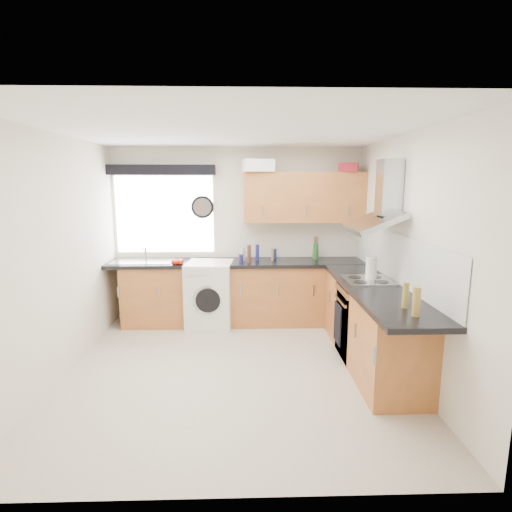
{
  "coord_description": "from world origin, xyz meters",
  "views": [
    {
      "loc": [
        0.11,
        -4.05,
        2.0
      ],
      "look_at": [
        0.25,
        0.85,
        1.1
      ],
      "focal_mm": 28.0,
      "sensor_mm": 36.0,
      "label": 1
    }
  ],
  "objects_px": {
    "oven": "(366,322)",
    "extractor_hood": "(381,204)",
    "upper_cabinets": "(304,197)",
    "washing_machine": "(210,294)"
  },
  "relations": [
    {
      "from": "oven",
      "to": "extractor_hood",
      "type": "height_order",
      "value": "extractor_hood"
    },
    {
      "from": "oven",
      "to": "upper_cabinets",
      "type": "bearing_deg",
      "value": 112.54
    },
    {
      "from": "upper_cabinets",
      "to": "extractor_hood",
      "type": "bearing_deg",
      "value": -63.87
    },
    {
      "from": "washing_machine",
      "to": "upper_cabinets",
      "type": "bearing_deg",
      "value": 14.53
    },
    {
      "from": "extractor_hood",
      "to": "washing_machine",
      "type": "relative_size",
      "value": 0.85
    },
    {
      "from": "extractor_hood",
      "to": "washing_machine",
      "type": "distance_m",
      "value": 2.62
    },
    {
      "from": "oven",
      "to": "washing_machine",
      "type": "xyz_separation_m",
      "value": [
        -1.88,
        1.1,
        0.03
      ]
    },
    {
      "from": "washing_machine",
      "to": "oven",
      "type": "bearing_deg",
      "value": -25.32
    },
    {
      "from": "oven",
      "to": "washing_machine",
      "type": "height_order",
      "value": "washing_machine"
    },
    {
      "from": "oven",
      "to": "extractor_hood",
      "type": "xyz_separation_m",
      "value": [
        0.1,
        -0.0,
        1.34
      ]
    }
  ]
}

